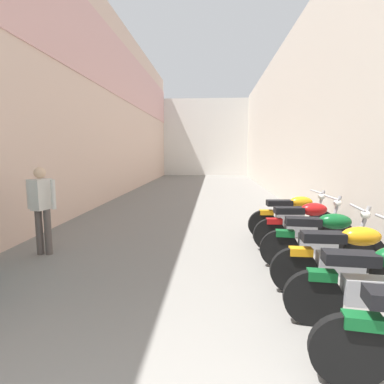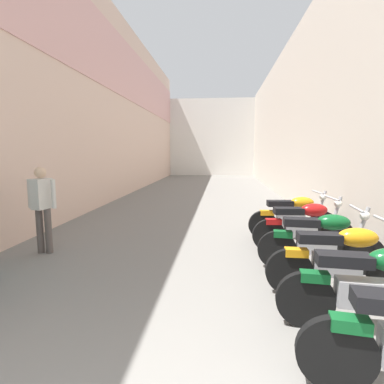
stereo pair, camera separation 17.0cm
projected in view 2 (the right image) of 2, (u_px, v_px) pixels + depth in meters
ground_plane at (198, 207)px, 10.11m from camera, size 39.30×39.30×0.00m
building_left at (115, 105)px, 11.89m from camera, size 0.45×23.30×7.23m
building_right at (293, 121)px, 11.35m from camera, size 0.45×23.30×6.00m
building_far_end at (212, 138)px, 24.17m from camera, size 9.48×2.00×5.88m
motorcycle_second at (373, 286)px, 3.00m from camera, size 1.85×0.58×1.04m
motorcycle_third at (342, 259)px, 3.77m from camera, size 1.85×0.58×1.04m
motorcycle_fourth at (320, 240)px, 4.60m from camera, size 1.85×0.58×1.04m
motorcycle_fifth at (304, 225)px, 5.52m from camera, size 1.85×0.58×1.04m
motorcycle_sixth at (293, 216)px, 6.32m from camera, size 1.85×0.58×1.04m
pedestrian_further_down at (42, 203)px, 5.38m from camera, size 0.52×0.38×1.57m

